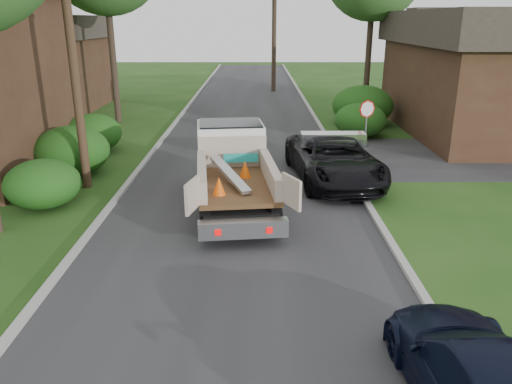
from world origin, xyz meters
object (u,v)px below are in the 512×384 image
object	(u,v)px
house_right	(501,71)
black_pickup	(334,159)
flatbed_truck	(233,162)
navy_suv	(483,383)
stop_sign	(367,117)
house_left_far	(43,61)
utility_pole	(71,35)

from	to	relation	value
house_right	black_pickup	distance (m)	12.89
flatbed_truck	navy_suv	distance (m)	10.56
stop_sign	house_left_far	size ratio (longest dim) A/B	0.33
utility_pole	flatbed_truck	bearing A→B (deg)	-13.29
stop_sign	black_pickup	distance (m)	3.85
black_pickup	navy_suv	xyz separation A→B (m)	(0.42, -11.75, -0.16)
house_right	house_left_far	bearing A→B (deg)	163.20
house_left_far	house_right	xyz separation A→B (m)	(26.50, -8.00, 0.11)
house_right	black_pickup	bearing A→B (deg)	-139.39
house_right	flatbed_truck	size ratio (longest dim) A/B	2.01
stop_sign	utility_pole	distance (m)	11.91
utility_pole	black_pickup	world-z (taller)	utility_pole
house_right	utility_pole	bearing A→B (deg)	-153.99
flatbed_truck	black_pickup	size ratio (longest dim) A/B	1.07
utility_pole	black_pickup	xyz separation A→B (m)	(8.86, 0.77, -4.34)
utility_pole	navy_suv	size ratio (longest dim) A/B	2.16
navy_suv	house_right	bearing A→B (deg)	-116.21
utility_pole	house_left_far	bearing A→B (deg)	115.23
stop_sign	utility_pole	xyz separation A→B (m)	(-10.68, -4.02, 3.40)
house_left_far	navy_suv	distance (m)	33.00
utility_pole	flatbed_truck	xyz separation A→B (m)	(5.25, -1.24, -3.90)
black_pickup	utility_pole	bearing A→B (deg)	178.70
house_left_far	black_pickup	distance (m)	23.53
flatbed_truck	navy_suv	size ratio (longest dim) A/B	1.39
house_left_far	black_pickup	size ratio (longest dim) A/B	1.26
house_right	flatbed_truck	xyz separation A→B (m)	(-13.23, -10.26, -1.88)
utility_pole	black_pickup	bearing A→B (deg)	4.94
utility_pole	house_right	world-z (taller)	utility_pole
stop_sign	flatbed_truck	xyz separation A→B (m)	(-5.43, -5.26, -0.50)
house_left_far	stop_sign	bearing A→B (deg)	-34.81
stop_sign	flatbed_truck	world-z (taller)	stop_sign
utility_pole	house_left_far	xyz separation A→B (m)	(-8.02, 17.02, -2.12)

